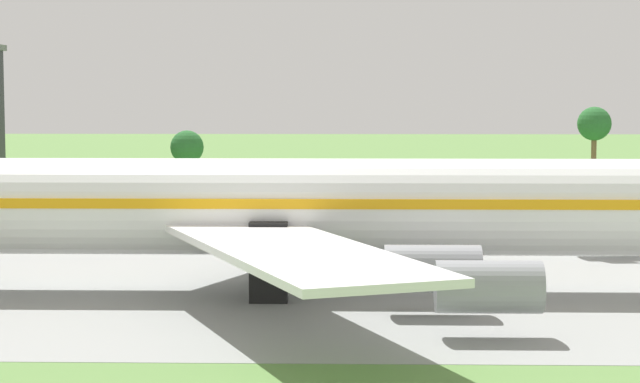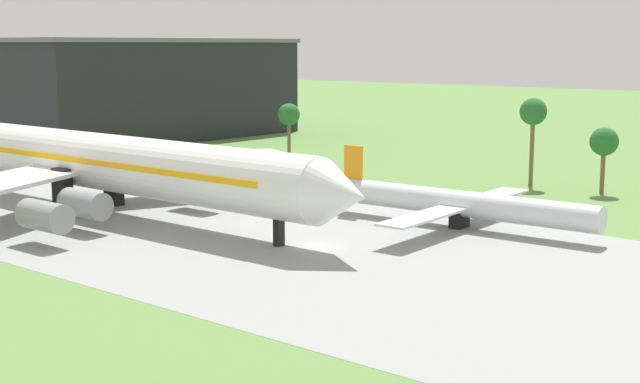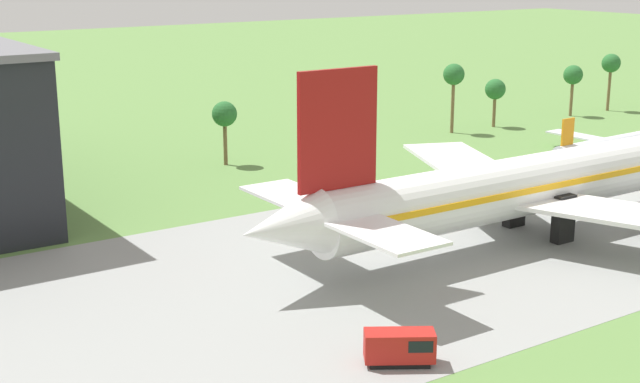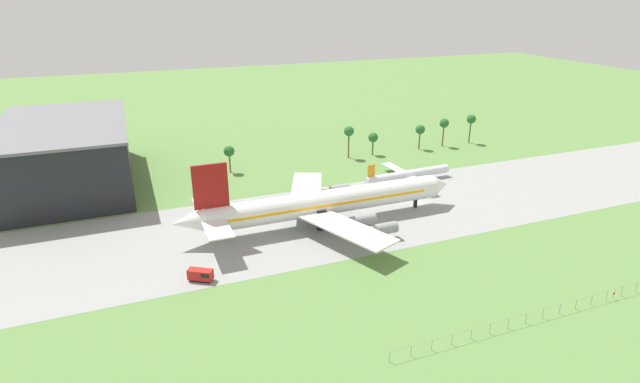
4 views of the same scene
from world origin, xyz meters
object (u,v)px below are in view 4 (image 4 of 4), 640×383
(no_stopping_sign, at_px, (614,295))
(terminal_building, at_px, (66,154))
(baggage_tug, at_px, (201,275))
(jet_airliner, at_px, (323,203))
(regional_aircraft, at_px, (408,175))

(no_stopping_sign, bearing_deg, terminal_building, 133.43)
(baggage_tug, distance_m, no_stopping_sign, 82.45)
(baggage_tug, bearing_deg, jet_airliner, 26.11)
(jet_airliner, height_order, terminal_building, terminal_building)
(regional_aircraft, relative_size, baggage_tug, 5.50)
(jet_airliner, height_order, baggage_tug, jet_airliner)
(jet_airliner, relative_size, no_stopping_sign, 45.14)
(jet_airliner, distance_m, regional_aircraft, 40.57)
(no_stopping_sign, relative_size, terminal_building, 0.03)
(baggage_tug, relative_size, terminal_building, 0.09)
(jet_airliner, distance_m, terminal_building, 83.91)
(regional_aircraft, bearing_deg, jet_airliner, -153.09)
(terminal_building, bearing_deg, regional_aircraft, -20.44)
(regional_aircraft, distance_m, no_stopping_sign, 71.75)
(baggage_tug, distance_m, terminal_building, 78.02)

